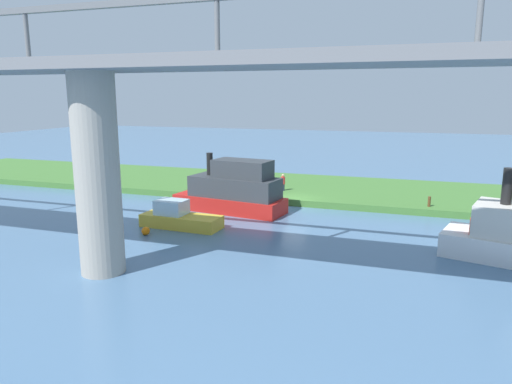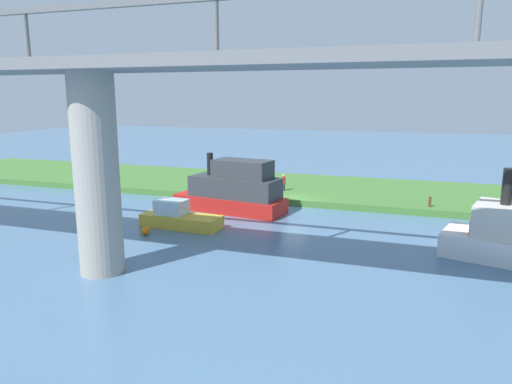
{
  "view_description": "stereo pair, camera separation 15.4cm",
  "coord_description": "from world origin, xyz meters",
  "px_view_note": "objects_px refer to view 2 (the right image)",
  "views": [
    {
      "loc": [
        -8.64,
        33.61,
        8.19
      ],
      "look_at": [
        1.03,
        5.0,
        2.0
      ],
      "focal_mm": 32.92,
      "sensor_mm": 36.0,
      "label": 1
    },
    {
      "loc": [
        -8.78,
        33.56,
        8.19
      ],
      "look_at": [
        1.03,
        5.0,
        2.0
      ],
      "focal_mm": 32.92,
      "sensor_mm": 36.0,
      "label": 2
    }
  ],
  "objects_px": {
    "person_on_bank": "(283,182)",
    "skiff_small": "(233,190)",
    "marker_buoy": "(146,231)",
    "bridge_pylon": "(97,176)",
    "mooring_post": "(430,202)",
    "pontoon_yellow": "(179,218)"
  },
  "relations": [
    {
      "from": "person_on_bank",
      "to": "skiff_small",
      "type": "distance_m",
      "value": 6.45
    },
    {
      "from": "skiff_small",
      "to": "marker_buoy",
      "type": "relative_size",
      "value": 16.86
    },
    {
      "from": "mooring_post",
      "to": "skiff_small",
      "type": "distance_m",
      "value": 13.98
    },
    {
      "from": "skiff_small",
      "to": "marker_buoy",
      "type": "bearing_deg",
      "value": 68.83
    },
    {
      "from": "pontoon_yellow",
      "to": "marker_buoy",
      "type": "relative_size",
      "value": 10.49
    },
    {
      "from": "mooring_post",
      "to": "skiff_small",
      "type": "height_order",
      "value": "skiff_small"
    },
    {
      "from": "person_on_bank",
      "to": "mooring_post",
      "type": "bearing_deg",
      "value": 168.86
    },
    {
      "from": "bridge_pylon",
      "to": "mooring_post",
      "type": "bearing_deg",
      "value": -131.22
    },
    {
      "from": "skiff_small",
      "to": "pontoon_yellow",
      "type": "bearing_deg",
      "value": 70.87
    },
    {
      "from": "bridge_pylon",
      "to": "marker_buoy",
      "type": "bearing_deg",
      "value": -77.14
    },
    {
      "from": "skiff_small",
      "to": "marker_buoy",
      "type": "xyz_separation_m",
      "value": [
        2.79,
        7.2,
        -1.29
      ]
    },
    {
      "from": "mooring_post",
      "to": "marker_buoy",
      "type": "bearing_deg",
      "value": 34.35
    },
    {
      "from": "mooring_post",
      "to": "skiff_small",
      "type": "bearing_deg",
      "value": 16.09
    },
    {
      "from": "skiff_small",
      "to": "person_on_bank",
      "type": "bearing_deg",
      "value": -108.57
    },
    {
      "from": "person_on_bank",
      "to": "marker_buoy",
      "type": "distance_m",
      "value": 14.2
    },
    {
      "from": "pontoon_yellow",
      "to": "marker_buoy",
      "type": "bearing_deg",
      "value": 64.48
    },
    {
      "from": "person_on_bank",
      "to": "pontoon_yellow",
      "type": "bearing_deg",
      "value": 71.18
    },
    {
      "from": "mooring_post",
      "to": "marker_buoy",
      "type": "distance_m",
      "value": 19.64
    },
    {
      "from": "person_on_bank",
      "to": "bridge_pylon",
      "type": "bearing_deg",
      "value": 79.68
    },
    {
      "from": "person_on_bank",
      "to": "skiff_small",
      "type": "height_order",
      "value": "skiff_small"
    },
    {
      "from": "bridge_pylon",
      "to": "pontoon_yellow",
      "type": "xyz_separation_m",
      "value": [
        0.28,
        -8.12,
        -4.01
      ]
    },
    {
      "from": "bridge_pylon",
      "to": "marker_buoy",
      "type": "height_order",
      "value": "bridge_pylon"
    }
  ]
}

